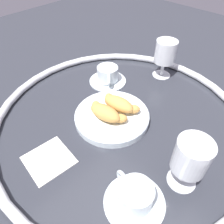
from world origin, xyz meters
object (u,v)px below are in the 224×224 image
pastry_plate (112,116)px  juice_glass_left (191,158)px  juice_glass_right (165,53)px  folded_napkin (49,159)px  coffee_cup_far (108,76)px  coffee_cup_near (135,197)px  croissant_large (106,113)px  croissant_small (119,104)px

pastry_plate → juice_glass_left: (0.26, -0.04, 0.08)m
juice_glass_right → folded_napkin: size_ratio=1.27×
coffee_cup_far → folded_napkin: coffee_cup_far is taller
coffee_cup_near → juice_glass_right: size_ratio=0.97×
croissant_large → juice_glass_left: bearing=-2.5°
juice_glass_right → coffee_cup_far: bearing=-124.7°
pastry_plate → juice_glass_left: bearing=-7.8°
pastry_plate → folded_napkin: 0.22m
coffee_cup_far → folded_napkin: bearing=-69.4°
coffee_cup_near → folded_napkin: (-0.23, -0.07, -0.02)m
coffee_cup_far → juice_glass_left: size_ratio=0.97×
folded_napkin → coffee_cup_near: bearing=16.3°
pastry_plate → coffee_cup_near: coffee_cup_near is taller
croissant_large → croissant_small: same height
juice_glass_left → croissant_large: bearing=177.5°
croissant_large → coffee_cup_near: bearing=-31.1°
croissant_small → coffee_cup_far: (-0.15, 0.10, -0.02)m
pastry_plate → coffee_cup_far: 0.20m
croissant_small → folded_napkin: 0.25m
coffee_cup_far → juice_glass_right: bearing=55.3°
juice_glass_right → pastry_plate: bearing=-85.0°
coffee_cup_near → juice_glass_left: 0.14m
juice_glass_left → folded_napkin: size_ratio=1.27×
coffee_cup_far → croissant_small: bearing=-34.4°
folded_napkin → coffee_cup_far: bearing=110.6°
coffee_cup_near → coffee_cup_far: same height
pastry_plate → croissant_small: size_ratio=1.67×
juice_glass_right → croissant_large: bearing=-85.7°
pastry_plate → croissant_small: croissant_small is taller
croissant_large → juice_glass_left: 0.27m
juice_glass_left → folded_napkin: bearing=-146.3°
coffee_cup_near → juice_glass_right: 0.52m
pastry_plate → folded_napkin: size_ratio=2.06×
coffee_cup_near → folded_napkin: size_ratio=1.24×
croissant_large → juice_glass_right: juice_glass_right is taller
croissant_large → juice_glass_right: (-0.02, 0.33, 0.05)m
juice_glass_right → folded_napkin: 0.53m
juice_glass_right → folded_napkin: juice_glass_right is taller
croissant_large → coffee_cup_far: size_ratio=1.00×
croissant_large → coffee_cup_far: croissant_large is taller
juice_glass_right → folded_napkin: bearing=-88.8°
pastry_plate → juice_glass_right: 0.32m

